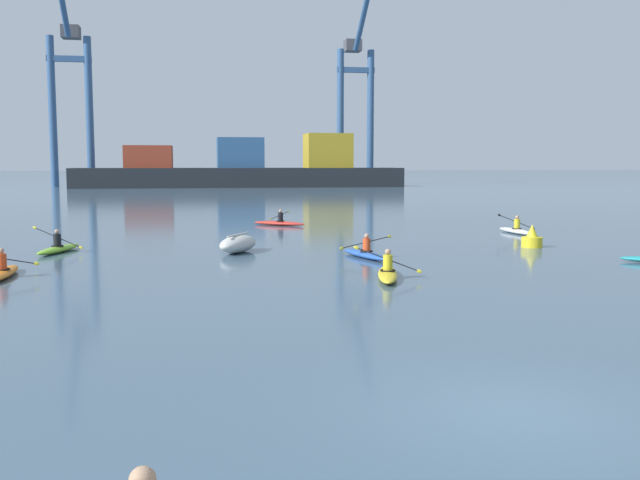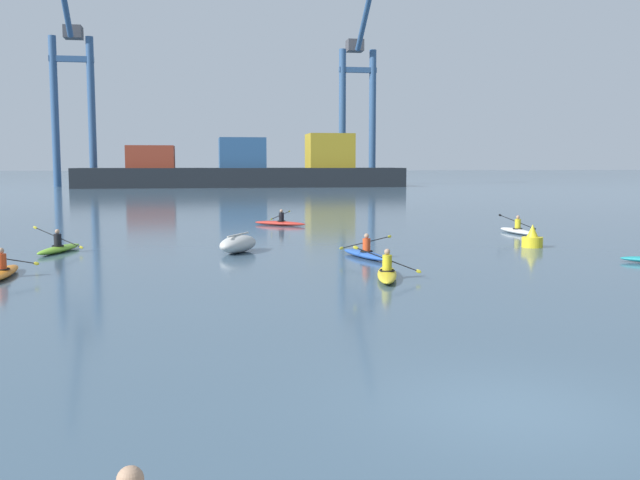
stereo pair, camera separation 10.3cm
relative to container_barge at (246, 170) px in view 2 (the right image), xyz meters
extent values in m
plane|color=#425B70|center=(-2.82, -103.60, -2.67)|extent=(800.00, 800.00, 0.00)
cube|color=#1E2328|center=(-0.63, 0.00, -1.17)|extent=(50.81, 8.97, 3.00)
cube|color=#993823|center=(-14.61, 0.00, 2.03)|extent=(7.11, 6.28, 3.40)
cube|color=#2D5684|center=(-0.63, 0.00, 2.67)|extent=(7.11, 6.28, 4.67)
cube|color=#B29323|center=(13.34, 0.00, 3.03)|extent=(7.11, 6.28, 5.40)
cylinder|color=#335684|center=(-29.69, 6.74, 9.15)|extent=(1.20, 1.20, 23.63)
cylinder|color=#335684|center=(-24.06, 6.74, 9.15)|extent=(1.20, 1.20, 23.63)
cube|color=#335684|center=(-26.88, 6.74, 17.42)|extent=(6.83, 0.90, 0.90)
cube|color=#47474C|center=(-26.88, 9.24, 21.97)|extent=(2.80, 2.80, 2.00)
cylinder|color=#335684|center=(17.38, 9.93, 8.97)|extent=(1.20, 1.20, 23.28)
cylinder|color=#335684|center=(22.74, 9.93, 8.97)|extent=(1.20, 1.20, 23.28)
cube|color=#335684|center=(20.06, 9.93, 17.12)|extent=(6.56, 0.90, 0.90)
cylinder|color=#335684|center=(20.06, 3.47, 25.86)|extent=(0.90, 13.50, 11.20)
cube|color=#47474C|center=(20.06, 12.43, 21.61)|extent=(2.80, 2.80, 2.00)
ellipsoid|color=beige|center=(-5.78, -84.01, -2.32)|extent=(2.19, 2.81, 0.70)
cube|color=beige|center=(-5.78, -84.01, -1.94)|extent=(0.97, 1.75, 0.06)
cylinder|color=yellow|center=(6.89, -84.32, -2.44)|extent=(0.90, 0.90, 0.45)
cone|color=yellow|center=(6.89, -84.32, -1.94)|extent=(0.50, 0.49, 0.55)
ellipsoid|color=yellow|center=(-1.50, -91.49, -2.54)|extent=(1.44, 3.44, 0.26)
torus|color=black|center=(-1.53, -91.59, -2.40)|extent=(0.60, 0.60, 0.05)
cylinder|color=gold|center=(-1.53, -91.59, -2.16)|extent=(0.30, 0.30, 0.50)
sphere|color=tan|center=(-1.53, -91.59, -1.81)|extent=(0.19, 0.19, 0.19)
cylinder|color=black|center=(-1.52, -91.54, -2.06)|extent=(1.93, 0.53, 0.76)
ellipsoid|color=yellow|center=(-2.47, -91.29, -1.69)|extent=(0.21, 0.09, 0.17)
ellipsoid|color=yellow|center=(-0.56, -91.79, -2.42)|extent=(0.21, 0.09, 0.17)
ellipsoid|color=#2856B2|center=(-1.05, -86.55, -2.54)|extent=(1.44, 3.44, 0.26)
torus|color=black|center=(-1.02, -86.64, -2.40)|extent=(0.60, 0.60, 0.05)
cylinder|color=#DB471E|center=(-1.02, -86.64, -2.16)|extent=(0.30, 0.30, 0.50)
sphere|color=tan|center=(-1.02, -86.64, -1.81)|extent=(0.19, 0.19, 0.19)
cylinder|color=black|center=(-1.04, -86.59, -2.06)|extent=(2.02, 0.56, 0.39)
ellipsoid|color=yellow|center=(-2.04, -86.86, -2.24)|extent=(0.20, 0.09, 0.14)
ellipsoid|color=yellow|center=(-0.04, -86.33, -1.88)|extent=(0.20, 0.09, 0.14)
ellipsoid|color=#7ABC2D|center=(-13.01, -82.69, -2.54)|extent=(1.55, 3.43, 0.26)
torus|color=black|center=(-13.04, -82.79, -2.40)|extent=(0.61, 0.61, 0.05)
cylinder|color=black|center=(-13.04, -82.79, -2.16)|extent=(0.30, 0.30, 0.50)
sphere|color=tan|center=(-13.04, -82.79, -1.81)|extent=(0.19, 0.19, 0.19)
cylinder|color=black|center=(-13.02, -82.74, -2.06)|extent=(1.89, 0.60, 0.82)
ellipsoid|color=yellow|center=(-13.96, -82.46, -1.66)|extent=(0.21, 0.10, 0.17)
ellipsoid|color=yellow|center=(-12.09, -83.02, -2.45)|extent=(0.21, 0.10, 0.17)
ellipsoid|color=silver|center=(8.91, -78.43, -2.54)|extent=(0.79, 3.43, 0.26)
torus|color=black|center=(8.92, -78.53, -2.40)|extent=(0.52, 0.52, 0.05)
cylinder|color=gold|center=(8.92, -78.53, -2.16)|extent=(0.30, 0.30, 0.50)
sphere|color=tan|center=(8.92, -78.53, -1.81)|extent=(0.19, 0.19, 0.19)
cylinder|color=black|center=(8.92, -78.48, -2.06)|extent=(1.98, 0.15, 0.77)
ellipsoid|color=black|center=(7.93, -78.53, -1.69)|extent=(0.21, 0.05, 0.17)
ellipsoid|color=black|center=(9.90, -78.42, -2.43)|extent=(0.21, 0.05, 0.17)
ellipsoid|color=red|center=(-2.67, -71.49, -2.54)|extent=(3.09, 2.51, 0.26)
torus|color=black|center=(-2.58, -71.55, -2.40)|extent=(0.69, 0.69, 0.05)
cylinder|color=black|center=(-2.58, -71.55, -2.16)|extent=(0.30, 0.30, 0.50)
sphere|color=tan|center=(-2.58, -71.55, -1.81)|extent=(0.19, 0.19, 0.19)
cylinder|color=black|center=(-2.62, -71.52, -2.06)|extent=(1.27, 1.69, 0.36)
ellipsoid|color=yellow|center=(-3.24, -72.35, -2.22)|extent=(0.15, 0.18, 0.14)
ellipsoid|color=yellow|center=(-2.01, -70.68, -1.89)|extent=(0.15, 0.18, 0.14)
ellipsoid|color=orange|center=(-13.54, -89.18, -2.54)|extent=(0.68, 3.41, 0.26)
torus|color=black|center=(-13.53, -89.28, -2.40)|extent=(0.50, 0.50, 0.05)
cylinder|color=#DB471E|center=(-13.53, -89.28, -2.16)|extent=(0.30, 0.30, 0.50)
sphere|color=tan|center=(-13.53, -89.28, -1.81)|extent=(0.19, 0.19, 0.19)
cylinder|color=black|center=(-13.54, -89.23, -2.06)|extent=(2.07, 0.08, 0.42)
ellipsoid|color=yellow|center=(-12.50, -89.21, -2.25)|extent=(0.20, 0.04, 0.14)
sphere|color=tan|center=(-7.79, -108.25, -1.23)|extent=(0.19, 0.19, 0.19)
camera|label=1|loc=(-7.39, -113.09, 0.92)|focal=40.11mm
camera|label=2|loc=(-7.29, -113.10, 0.92)|focal=40.11mm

